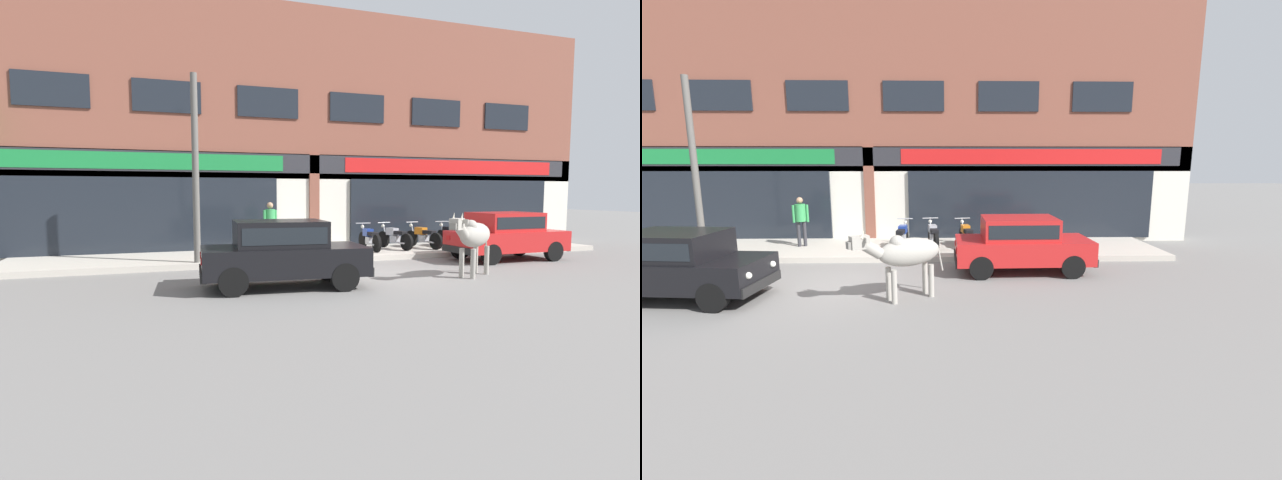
% 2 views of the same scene
% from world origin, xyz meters
% --- Properties ---
extents(ground_plane, '(90.00, 90.00, 0.00)m').
position_xyz_m(ground_plane, '(0.00, 0.00, 0.00)').
color(ground_plane, slate).
extents(sidewalk, '(19.00, 3.21, 0.16)m').
position_xyz_m(sidewalk, '(0.00, 3.81, 0.08)').
color(sidewalk, '#B7AFA3').
rests_on(sidewalk, ground).
extents(shop_building, '(23.00, 1.40, 8.47)m').
position_xyz_m(shop_building, '(-0.01, 5.67, 4.01)').
color(shop_building, brown).
rests_on(shop_building, ground).
extents(cow, '(1.91, 1.35, 1.61)m').
position_xyz_m(cow, '(1.93, -1.11, 1.01)').
color(cow, '#9E998E').
rests_on(cow, ground).
extents(car_0, '(3.71, 1.90, 1.46)m').
position_xyz_m(car_0, '(-2.87, -0.99, 0.81)').
color(car_0, black).
rests_on(car_0, ground).
extents(car_1, '(3.64, 1.68, 1.46)m').
position_xyz_m(car_1, '(4.73, 1.10, 0.81)').
color(car_1, black).
rests_on(car_1, ground).
extents(motorcycle_0, '(0.52, 1.81, 0.88)m').
position_xyz_m(motorcycle_0, '(1.32, 3.60, 0.55)').
color(motorcycle_0, black).
rests_on(motorcycle_0, sidewalk).
extents(motorcycle_1, '(0.59, 1.80, 0.88)m').
position_xyz_m(motorcycle_1, '(2.31, 3.70, 0.55)').
color(motorcycle_1, black).
rests_on(motorcycle_1, sidewalk).
extents(motorcycle_2, '(0.59, 1.80, 0.88)m').
position_xyz_m(motorcycle_2, '(3.38, 3.63, 0.55)').
color(motorcycle_2, black).
rests_on(motorcycle_2, sidewalk).
extents(motorcycle_3, '(0.53, 1.81, 0.88)m').
position_xyz_m(motorcycle_3, '(4.42, 3.61, 0.55)').
color(motorcycle_3, black).
rests_on(motorcycle_3, sidewalk).
extents(pedestrian, '(0.47, 0.32, 1.60)m').
position_xyz_m(pedestrian, '(-1.96, 3.91, 1.15)').
color(pedestrian, '#2D2D33').
rests_on(pedestrian, sidewalk).
extents(utility_pole, '(0.18, 0.18, 5.05)m').
position_xyz_m(utility_pole, '(-4.34, 2.50, 2.69)').
color(utility_pole, '#595651').
rests_on(utility_pole, sidewalk).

